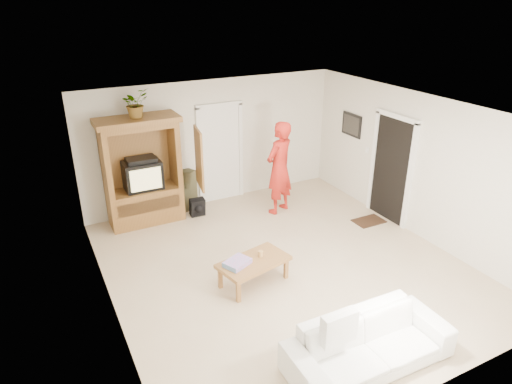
% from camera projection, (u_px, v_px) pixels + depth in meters
% --- Properties ---
extents(floor, '(6.00, 6.00, 0.00)m').
position_uv_depth(floor, '(284.00, 265.00, 7.60)').
color(floor, tan).
rests_on(floor, ground).
extents(ceiling, '(6.00, 6.00, 0.00)m').
position_uv_depth(ceiling, '(289.00, 112.00, 6.55)').
color(ceiling, white).
rests_on(ceiling, floor).
extents(wall_back, '(5.50, 0.00, 5.50)m').
position_uv_depth(wall_back, '(213.00, 142.00, 9.51)').
color(wall_back, silver).
rests_on(wall_back, floor).
extents(wall_front, '(5.50, 0.00, 5.50)m').
position_uv_depth(wall_front, '(438.00, 301.00, 4.64)').
color(wall_front, silver).
rests_on(wall_front, floor).
extents(wall_left, '(0.00, 6.00, 6.00)m').
position_uv_depth(wall_left, '(105.00, 234.00, 5.92)').
color(wall_left, silver).
rests_on(wall_left, floor).
extents(wall_right, '(0.00, 6.00, 6.00)m').
position_uv_depth(wall_right, '(417.00, 166.00, 8.23)').
color(wall_right, silver).
rests_on(wall_right, floor).
extents(armoire, '(1.82, 1.14, 2.10)m').
position_uv_depth(armoire, '(144.00, 178.00, 8.73)').
color(armoire, brown).
rests_on(armoire, floor).
extents(door_back, '(0.85, 0.05, 2.04)m').
position_uv_depth(door_back, '(220.00, 154.00, 9.67)').
color(door_back, white).
rests_on(door_back, floor).
extents(doorway_right, '(0.05, 0.90, 2.04)m').
position_uv_depth(doorway_right, '(391.00, 170.00, 8.82)').
color(doorway_right, black).
rests_on(doorway_right, floor).
extents(framed_picture, '(0.03, 0.60, 0.48)m').
position_uv_depth(framed_picture, '(352.00, 125.00, 9.65)').
color(framed_picture, black).
rests_on(framed_picture, wall_right).
extents(doormat, '(0.60, 0.40, 0.02)m').
position_uv_depth(doormat, '(369.00, 221.00, 9.05)').
color(doormat, '#382316').
rests_on(doormat, floor).
extents(plant, '(0.61, 0.59, 0.52)m').
position_uv_depth(plant, '(135.00, 103.00, 8.11)').
color(plant, '#4C7238').
rests_on(plant, armoire).
extents(man, '(0.82, 0.70, 1.91)m').
position_uv_depth(man, '(279.00, 168.00, 9.11)').
color(man, red).
rests_on(man, floor).
extents(sofa, '(2.09, 0.85, 0.60)m').
position_uv_depth(sofa, '(369.00, 344.00, 5.48)').
color(sofa, white).
rests_on(sofa, floor).
extents(coffee_table, '(1.19, 0.81, 0.41)m').
position_uv_depth(coffee_table, '(254.00, 263.00, 7.01)').
color(coffee_table, olive).
rests_on(coffee_table, floor).
extents(towel, '(0.46, 0.41, 0.08)m').
position_uv_depth(towel, '(237.00, 263.00, 6.86)').
color(towel, '#F1509F').
rests_on(towel, coffee_table).
extents(candle, '(0.08, 0.08, 0.10)m').
position_uv_depth(candle, '(261.00, 254.00, 7.07)').
color(candle, tan).
rests_on(candle, coffee_table).
extents(backpack_black, '(0.30, 0.18, 0.36)m').
position_uv_depth(backpack_black, '(197.00, 208.00, 9.22)').
color(backpack_black, black).
rests_on(backpack_black, floor).
extents(backpack_olive, '(0.53, 0.47, 0.83)m').
position_uv_depth(backpack_olive, '(184.00, 190.00, 9.44)').
color(backpack_olive, '#47442B').
rests_on(backpack_olive, floor).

